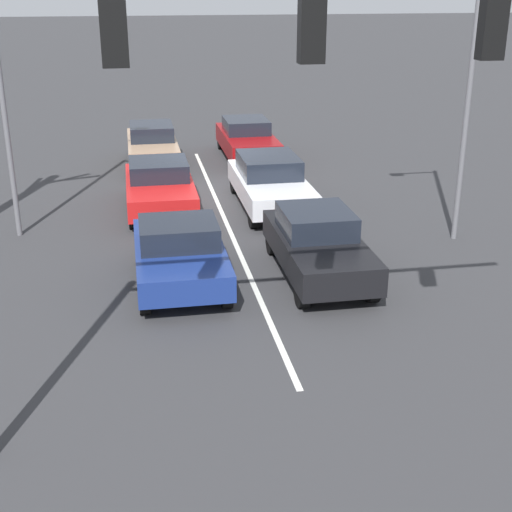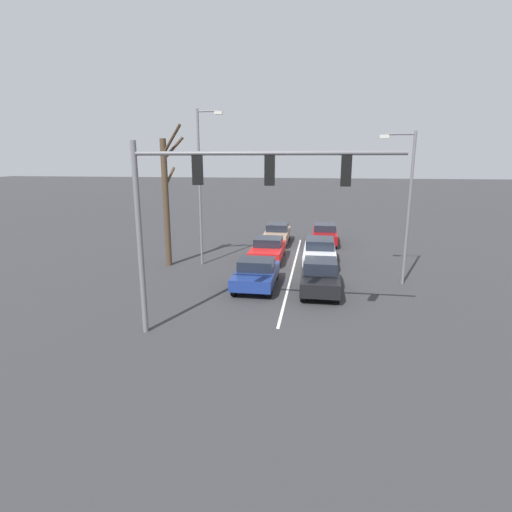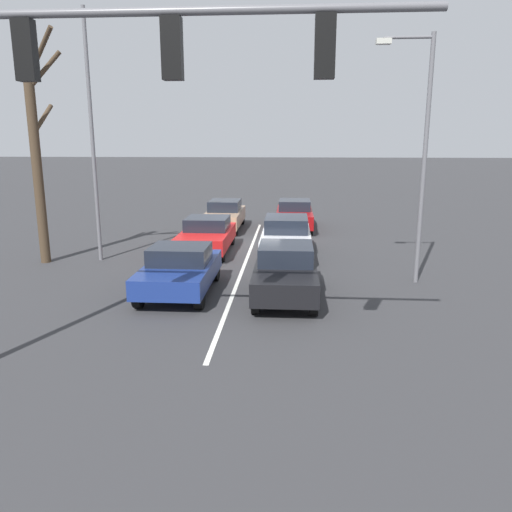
# 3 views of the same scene
# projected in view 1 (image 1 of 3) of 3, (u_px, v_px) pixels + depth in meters

# --- Properties ---
(ground_plane) EXTENTS (240.00, 240.00, 0.00)m
(ground_plane) POSITION_uv_depth(u_px,v_px,m) (215.00, 197.00, 22.40)
(ground_plane) COLOR #333335
(lane_stripe_left_divider) EXTENTS (0.12, 17.50, 0.01)m
(lane_stripe_left_divider) POSITION_uv_depth(u_px,v_px,m) (227.00, 225.00, 19.88)
(lane_stripe_left_divider) COLOR silver
(lane_stripe_left_divider) RESTS_ON ground_plane
(car_black_leftlane_front) EXTENTS (1.78, 4.30, 1.50)m
(car_black_leftlane_front) POSITION_uv_depth(u_px,v_px,m) (318.00, 244.00, 16.27)
(car_black_leftlane_front) COLOR black
(car_black_leftlane_front) RESTS_ON ground_plane
(car_navy_midlane_front) EXTENTS (1.95, 4.03, 1.43)m
(car_navy_midlane_front) POSITION_uv_depth(u_px,v_px,m) (180.00, 252.00, 15.83)
(car_navy_midlane_front) COLOR navy
(car_navy_midlane_front) RESTS_ON ground_plane
(car_red_midlane_second) EXTENTS (1.93, 4.34, 1.41)m
(car_red_midlane_second) POSITION_uv_depth(u_px,v_px,m) (160.00, 186.00, 21.02)
(car_red_midlane_second) COLOR red
(car_red_midlane_second) RESTS_ON ground_plane
(car_white_leftlane_second) EXTENTS (1.90, 4.68, 1.52)m
(car_white_leftlane_second) POSITION_uv_depth(u_px,v_px,m) (270.00, 181.00, 21.19)
(car_white_leftlane_second) COLOR silver
(car_white_leftlane_second) RESTS_ON ground_plane
(car_maroon_leftlane_third) EXTENTS (1.82, 4.71, 1.47)m
(car_maroon_leftlane_third) POSITION_uv_depth(u_px,v_px,m) (247.00, 139.00, 27.00)
(car_maroon_leftlane_third) COLOR maroon
(car_maroon_leftlane_third) RESTS_ON ground_plane
(car_tan_midlane_third) EXTENTS (1.74, 4.49, 1.49)m
(car_tan_midlane_third) POSITION_uv_depth(u_px,v_px,m) (152.00, 145.00, 25.97)
(car_tan_midlane_third) COLOR tan
(car_tan_midlane_third) RESTS_ON ground_plane
(traffic_signal_gantry) EXTENTS (8.91, 0.37, 6.86)m
(traffic_signal_gantry) POSITION_uv_depth(u_px,v_px,m) (168.00, 94.00, 8.78)
(traffic_signal_gantry) COLOR slate
(traffic_signal_gantry) RESTS_ON ground_plane
(street_lamp_right_shoulder) EXTENTS (1.52, 0.24, 9.04)m
(street_lamp_right_shoulder) POSITION_uv_depth(u_px,v_px,m) (0.00, 37.00, 17.28)
(street_lamp_right_shoulder) COLOR slate
(street_lamp_right_shoulder) RESTS_ON ground_plane
(street_lamp_left_shoulder) EXTENTS (1.72, 0.24, 7.57)m
(street_lamp_left_shoulder) POSITION_uv_depth(u_px,v_px,m) (464.00, 69.00, 17.25)
(street_lamp_left_shoulder) COLOR slate
(street_lamp_left_shoulder) RESTS_ON ground_plane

